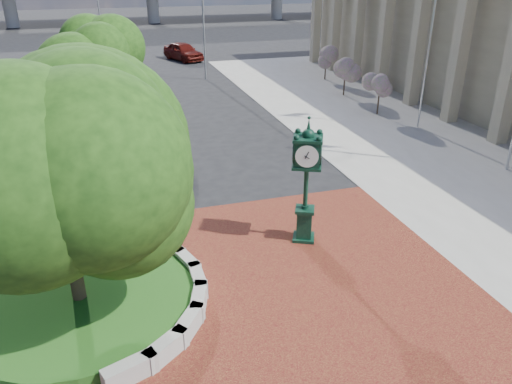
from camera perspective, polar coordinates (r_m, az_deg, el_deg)
name	(u,v)px	position (r m, az deg, el deg)	size (l,w,h in m)	color
ground	(258,278)	(15.08, 0.19, -9.77)	(200.00, 200.00, 0.00)	black
plaza	(268,297)	(14.30, 1.40, -11.88)	(12.00, 12.00, 0.04)	maroon
sidewalk	(478,130)	(30.63, 24.04, 6.46)	(20.00, 50.00, 0.04)	#9E9B93
planter_wall	(166,286)	(14.50, -10.26, -10.53)	(2.96, 6.77, 0.54)	#9E9B93
grass_bed	(81,303)	(14.56, -19.38, -11.87)	(6.10, 6.10, 0.40)	#1A4814
tree_planter	(59,183)	(12.87, -21.57, 0.91)	(5.20, 5.20, 6.33)	#38281C
tree_street	(95,66)	(30.32, -17.91, 13.56)	(4.40, 4.40, 5.45)	#38281C
post_clock	(306,176)	(16.01, 5.78, 1.79)	(1.11, 1.11, 4.24)	black
parked_car	(183,51)	(49.67, -8.32, 15.63)	(1.98, 4.91, 1.67)	#4D0F0B
flagpole_b	(430,40)	(29.00, 19.25, 16.06)	(1.46, 0.20, 9.36)	silver
street_lamp_near	(206,14)	(40.49, -5.78, 19.63)	(1.90, 0.50, 8.50)	slate
street_lamp_far	(100,2)	(55.42, -17.42, 20.04)	(1.88, 0.48, 8.43)	slate
shrub_near	(380,89)	(31.63, 13.95, 11.38)	(1.20, 1.20, 2.20)	#38281C
shrub_mid	(345,73)	(35.91, 10.15, 13.26)	(1.20, 1.20, 2.20)	#38281C
shrub_far	(326,59)	(40.85, 7.99, 14.77)	(1.20, 1.20, 2.20)	#38281C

